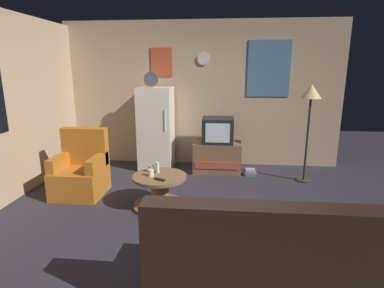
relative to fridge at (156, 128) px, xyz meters
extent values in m
plane|color=#2D2833|center=(0.79, -2.04, -0.75)|extent=(12.00, 12.00, 0.00)
cube|color=tan|center=(0.79, 0.41, 0.59)|extent=(5.20, 0.10, 2.69)
cube|color=teal|center=(2.03, 0.35, 1.07)|extent=(0.76, 0.02, 1.00)
cube|color=#C64C2D|center=(0.06, 0.35, 1.18)|extent=(0.40, 0.02, 0.52)
cylinder|color=silver|center=(0.84, 0.35, 1.24)|extent=(0.22, 0.03, 0.22)
cube|color=silver|center=(0.00, 0.00, 0.00)|extent=(0.60, 0.60, 1.50)
cylinder|color=silver|center=(0.22, -0.30, 0.20)|extent=(0.02, 0.02, 0.36)
cylinder|color=#4C4C51|center=(-0.05, -0.08, 0.89)|extent=(0.26, 0.04, 0.26)
cube|color=brown|center=(1.13, -0.13, -0.48)|extent=(0.84, 0.52, 0.54)
cube|color=#AD4733|center=(1.13, -0.39, -0.56)|extent=(0.76, 0.01, 0.13)
cube|color=black|center=(1.14, -0.13, 0.01)|extent=(0.54, 0.50, 0.44)
cube|color=silver|center=(1.14, -0.38, 0.01)|extent=(0.41, 0.01, 0.33)
cylinder|color=#332D28|center=(2.59, -0.48, -0.74)|extent=(0.24, 0.24, 0.02)
cylinder|color=#332D28|center=(2.59, -0.48, -0.05)|extent=(0.04, 0.04, 1.40)
cone|color=#F2D18C|center=(2.59, -0.48, 0.73)|extent=(0.32, 0.32, 0.22)
cylinder|color=brown|center=(0.40, -1.70, -0.73)|extent=(0.72, 0.72, 0.04)
cylinder|color=brown|center=(0.40, -1.70, -0.53)|extent=(0.24, 0.24, 0.41)
cylinder|color=brown|center=(0.40, -1.70, -0.33)|extent=(0.72, 0.72, 0.04)
cylinder|color=silver|center=(0.35, -1.58, -0.23)|extent=(0.05, 0.05, 0.15)
cylinder|color=silver|center=(0.29, -1.73, -0.26)|extent=(0.08, 0.08, 0.09)
cylinder|color=tan|center=(0.25, -1.56, -0.26)|extent=(0.08, 0.08, 0.09)
cube|color=black|center=(0.43, -1.87, -0.30)|extent=(0.15, 0.10, 0.02)
cube|color=#B2661E|center=(-0.86, -1.41, -0.55)|extent=(0.68, 0.68, 0.40)
cube|color=#B2661E|center=(-0.86, -1.15, -0.07)|extent=(0.68, 0.16, 0.56)
cube|color=#B2661E|center=(-1.14, -1.41, -0.25)|extent=(0.12, 0.60, 0.20)
cube|color=#B2661E|center=(-0.58, -1.41, -0.25)|extent=(0.12, 0.60, 0.20)
cube|color=black|center=(1.50, -3.24, -0.55)|extent=(1.70, 0.80, 0.40)
cube|color=black|center=(1.50, -3.54, -0.09)|extent=(1.70, 0.20, 0.52)
cube|color=#337F6F|center=(1.72, -0.29, -0.74)|extent=(0.18, 0.17, 0.02)
cube|color=brown|center=(1.72, -0.29, -0.72)|extent=(0.22, 0.15, 0.02)
cube|color=#759AA7|center=(1.72, -0.29, -0.70)|extent=(0.18, 0.13, 0.02)
cube|color=#72C575|center=(1.72, -0.29, -0.68)|extent=(0.16, 0.14, 0.02)
cube|color=#C084CB|center=(1.72, -0.29, -0.65)|extent=(0.16, 0.13, 0.03)
camera|label=1|loc=(1.20, -5.53, 1.08)|focal=29.00mm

